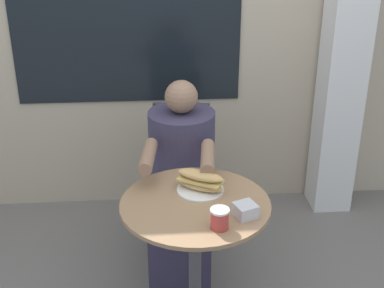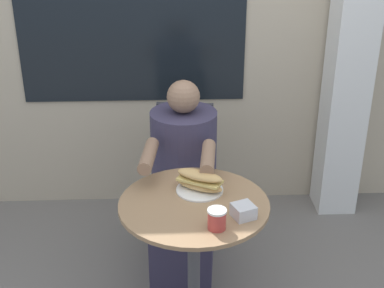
# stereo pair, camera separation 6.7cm
# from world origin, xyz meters

# --- Properties ---
(storefront_wall) EXTENTS (8.00, 0.09, 2.80)m
(storefront_wall) POSITION_xyz_m (-0.00, 1.36, 1.40)
(storefront_wall) COLOR #B7A88E
(storefront_wall) RESTS_ON ground_plane
(lattice_pillar) EXTENTS (0.26, 0.26, 2.40)m
(lattice_pillar) POSITION_xyz_m (1.05, 1.17, 1.20)
(lattice_pillar) COLOR silver
(lattice_pillar) RESTS_ON ground_plane
(cafe_table) EXTENTS (0.69, 0.69, 0.76)m
(cafe_table) POSITION_xyz_m (0.00, 0.00, 0.55)
(cafe_table) COLOR #997551
(cafe_table) RESTS_ON ground_plane
(diner_chair) EXTENTS (0.42, 0.42, 0.87)m
(diner_chair) POSITION_xyz_m (-0.02, 0.89, 0.52)
(diner_chair) COLOR #333338
(diner_chair) RESTS_ON ground_plane
(seated_diner) EXTENTS (0.42, 0.67, 1.15)m
(seated_diner) POSITION_xyz_m (-0.03, 0.54, 0.49)
(seated_diner) COLOR #38334C
(seated_diner) RESTS_ON ground_plane
(sandwich_on_plate) EXTENTS (0.24, 0.22, 0.10)m
(sandwich_on_plate) POSITION_xyz_m (0.03, 0.11, 0.80)
(sandwich_on_plate) COLOR white
(sandwich_on_plate) RESTS_ON cafe_table
(drink_cup) EXTENTS (0.08, 0.08, 0.09)m
(drink_cup) POSITION_xyz_m (0.09, -0.21, 0.80)
(drink_cup) COLOR #B73D38
(drink_cup) RESTS_ON cafe_table
(napkin_box) EXTENTS (0.12, 0.12, 0.06)m
(napkin_box) POSITION_xyz_m (0.21, -0.13, 0.79)
(napkin_box) COLOR silver
(napkin_box) RESTS_ON cafe_table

